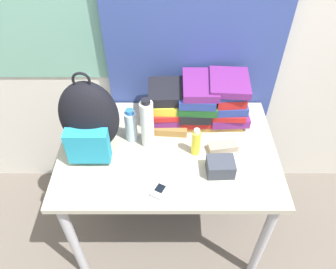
{
  "coord_description": "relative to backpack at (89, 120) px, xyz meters",
  "views": [
    {
      "loc": [
        -0.0,
        -0.78,
        2.0
      ],
      "look_at": [
        0.0,
        0.37,
        0.85
      ],
      "focal_mm": 35.0,
      "sensor_mm": 36.0,
      "label": 1
    }
  ],
  "objects": [
    {
      "name": "wall_back",
      "position": [
        0.37,
        0.45,
        0.31
      ],
      "size": [
        6.0,
        0.06,
        2.5
      ],
      "color": "silver",
      "rests_on": "ground_plane"
    },
    {
      "name": "curtain_blue",
      "position": [
        0.52,
        0.39,
        0.31
      ],
      "size": [
        0.95,
        0.04,
        2.5
      ],
      "color": "#384C93",
      "rests_on": "ground_plane"
    },
    {
      "name": "desk",
      "position": [
        0.38,
        -0.01,
        -0.29
      ],
      "size": [
        1.12,
        0.74,
        0.75
      ],
      "color": "#B7B299",
      "rests_on": "ground_plane"
    },
    {
      "name": "backpack",
      "position": [
        0.0,
        0.0,
        0.0
      ],
      "size": [
        0.29,
        0.25,
        0.45
      ],
      "color": "black",
      "rests_on": "desk"
    },
    {
      "name": "book_stack_left",
      "position": [
        0.38,
        0.21,
        -0.09
      ],
      "size": [
        0.23,
        0.28,
        0.22
      ],
      "color": "olive",
      "rests_on": "desk"
    },
    {
      "name": "book_stack_center",
      "position": [
        0.53,
        0.22,
        -0.06
      ],
      "size": [
        0.22,
        0.28,
        0.26
      ],
      "color": "olive",
      "rests_on": "desk"
    },
    {
      "name": "book_stack_right",
      "position": [
        0.7,
        0.22,
        -0.06
      ],
      "size": [
        0.23,
        0.25,
        0.27
      ],
      "color": "olive",
      "rests_on": "desk"
    },
    {
      "name": "water_bottle",
      "position": [
        0.19,
        0.06,
        -0.1
      ],
      "size": [
        0.06,
        0.06,
        0.2
      ],
      "color": "silver",
      "rests_on": "desk"
    },
    {
      "name": "sports_bottle",
      "position": [
        0.27,
        0.02,
        -0.05
      ],
      "size": [
        0.07,
        0.07,
        0.29
      ],
      "color": "white",
      "rests_on": "desk"
    },
    {
      "name": "sunscreen_bottle",
      "position": [
        0.52,
        -0.04,
        -0.12
      ],
      "size": [
        0.04,
        0.04,
        0.16
      ],
      "color": "yellow",
      "rests_on": "desk"
    },
    {
      "name": "cell_phone",
      "position": [
        0.34,
        -0.28,
        -0.18
      ],
      "size": [
        0.1,
        0.11,
        0.02
      ],
      "color": "#B7BCC6",
      "rests_on": "desk"
    },
    {
      "name": "sunglasses_case",
      "position": [
        0.66,
        -0.02,
        -0.17
      ],
      "size": [
        0.16,
        0.08,
        0.04
      ],
      "color": "gray",
      "rests_on": "desk"
    },
    {
      "name": "camera_pouch",
      "position": [
        0.63,
        -0.17,
        -0.15
      ],
      "size": [
        0.13,
        0.11,
        0.08
      ],
      "color": "#383D47",
      "rests_on": "desk"
    }
  ]
}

